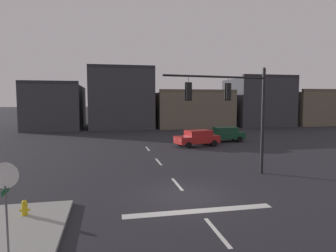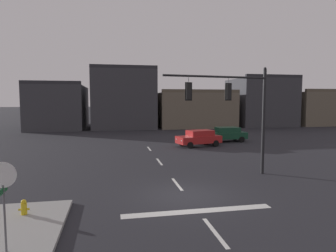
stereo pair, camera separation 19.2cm
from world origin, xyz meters
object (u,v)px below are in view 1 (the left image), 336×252
at_px(signal_mast_near_side, 236,104).
at_px(stop_sign, 5,186).
at_px(car_lot_middle, 225,134).
at_px(fire_hydrant, 25,211).
at_px(car_lot_nearside, 197,138).

height_order(signal_mast_near_side, stop_sign, signal_mast_near_side).
distance_m(signal_mast_near_side, car_lot_middle, 15.46).
xyz_separation_m(stop_sign, fire_hydrant, (-0.30, 2.92, -1.82)).
bearing_deg(fire_hydrant, car_lot_middle, 49.30).
distance_m(signal_mast_near_side, fire_hydrant, 12.33).
xyz_separation_m(signal_mast_near_side, stop_sign, (-10.47, -7.34, -2.25)).
height_order(car_lot_middle, fire_hydrant, car_lot_middle).
bearing_deg(car_lot_middle, car_lot_nearside, -146.77).
xyz_separation_m(signal_mast_near_side, car_lot_nearside, (1.23, 11.54, -3.54)).
distance_m(car_lot_nearside, car_lot_middle, 4.73).
relative_size(stop_sign, car_lot_nearside, 0.60).
xyz_separation_m(signal_mast_near_side, fire_hydrant, (-10.77, -4.42, -4.07)).
relative_size(signal_mast_near_side, stop_sign, 2.34).
height_order(car_lot_nearside, car_lot_middle, same).
distance_m(car_lot_middle, fire_hydrant, 24.48).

